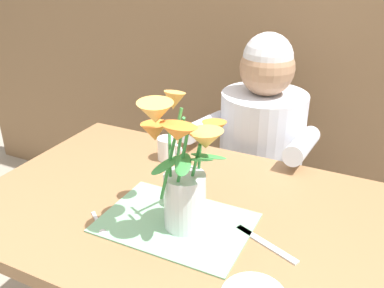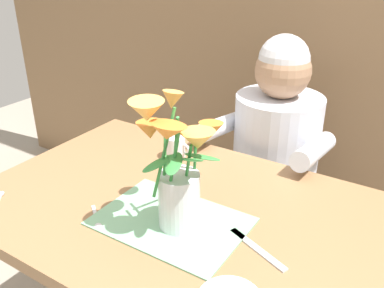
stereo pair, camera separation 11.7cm
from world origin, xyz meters
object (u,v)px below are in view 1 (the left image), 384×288
at_px(flower_vase, 183,169).
at_px(ceramic_mug, 168,149).
at_px(seated_person, 259,170).
at_px(dinner_knife, 266,244).

xyz_separation_m(flower_vase, ceramic_mug, (-0.23, 0.33, -0.14)).
height_order(seated_person, dinner_knife, seated_person).
xyz_separation_m(dinner_knife, ceramic_mug, (-0.45, 0.30, 0.04)).
bearing_deg(ceramic_mug, dinner_knife, -33.79).
xyz_separation_m(flower_vase, dinner_knife, (0.22, 0.03, -0.18)).
height_order(flower_vase, dinner_knife, flower_vase).
relative_size(flower_vase, dinner_knife, 1.97).
distance_m(flower_vase, dinner_knife, 0.28).
xyz_separation_m(seated_person, flower_vase, (0.01, -0.70, 0.36)).
distance_m(seated_person, flower_vase, 0.79).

